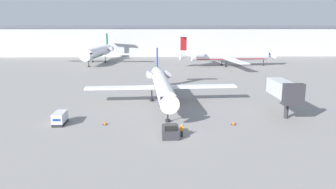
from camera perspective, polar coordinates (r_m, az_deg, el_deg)
The scene contains 11 objects.
ground_plane at distance 45.16m, azimuth 0.51°, elevation -7.52°, with size 600.00×600.00×0.00m, color gray.
terminal_building at distance 162.68m, azimuth -1.40°, elevation 9.38°, with size 180.00×16.80×14.31m.
airplane_main at distance 64.35m, azimuth -1.11°, elevation 1.82°, with size 30.03×32.92×9.90m.
pushback_tug at distance 45.42m, azimuth 0.41°, elevation -6.42°, with size 2.30×3.73×1.95m.
luggage_cart at distance 53.39m, azimuth -18.30°, elevation -3.94°, with size 1.64×3.55×1.92m.
worker_near_tug at distance 45.23m, azimuth 2.40°, elevation -6.24°, with size 0.40×0.25×1.79m.
traffic_cone_left at distance 51.63m, azimuth -10.91°, elevation -4.84°, with size 0.70×0.70×0.64m.
traffic_cone_right at distance 51.57m, azimuth 11.35°, elevation -4.84°, with size 0.62×0.62×0.70m.
airplane_parked_far_left at distance 121.91m, azimuth 10.28°, elevation 6.74°, with size 35.87×38.66×11.06m.
airplane_parked_far_right at distance 134.06m, azimuth -12.10°, elevation 7.27°, with size 35.53×33.80×11.36m.
jet_bridge at distance 57.91m, azimuth 19.56°, elevation 0.74°, with size 3.20×9.48×6.19m.
Camera 1 is at (-1.93, -42.47, 15.26)m, focal length 35.00 mm.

